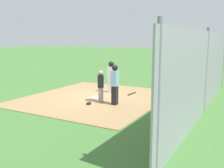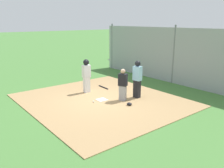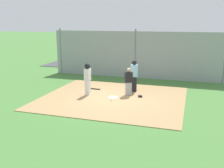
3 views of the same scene
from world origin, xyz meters
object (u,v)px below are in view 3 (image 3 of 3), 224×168
Objects in this scene: catcher_mask at (140,96)px; parked_car_green at (88,57)px; umpire at (134,75)px; runner at (88,77)px; baseball_bat at (93,89)px; catcher at (129,81)px; home_plate at (113,97)px; parked_car_dark at (108,59)px; baseball at (111,100)px.

parked_car_green is (6.93, -9.57, 0.52)m from catcher_mask.
umpire is 2.60m from runner.
baseball_bat is at bearing 98.14° from runner.
catcher_mask is at bearing 45.08° from catcher.
home_plate is 0.51× the size of baseball_bat.
catcher is 2.18m from runner.
catcher_mask is 0.06× the size of parked_car_dark.
baseball_bat is (1.59, -1.27, 0.02)m from home_plate.
umpire is 2.52m from baseball_bat.
parked_car_dark is at bearing 177.18° from catcher.
catcher_mask is at bearing -158.80° from home_plate.
umpire is 23.94× the size of baseball.
parked_car_green reaches higher than baseball_bat.
umpire is (-0.11, -0.79, 0.19)m from catcher.
parked_car_green is at bearing -62.44° from baseball_bat.
umpire is 2.07× the size of baseball_bat.
baseball is at bearing 38.33° from catcher_mask.
catcher is at bearing -131.42° from home_plate.
home_plate is 5.95× the size of baseball.
baseball is 12.01m from parked_car_green.
parked_car_dark is (1.85, -8.18, 0.55)m from baseball_bat.
umpire is 0.42× the size of parked_car_dark.
catcher reaches higher than baseball_bat.
runner is (2.19, 1.40, 0.04)m from umpire.
parked_car_dark reaches higher than baseball_bat.
baseball_bat is 0.20× the size of parked_car_dark.
umpire is 7.38× the size of catcher_mask.
catcher is 0.82m from umpire.
home_plate is 1.42m from catcher_mask.
home_plate is at bearing -32.44° from umpire.
baseball_bat is (0.14, -1.16, -0.95)m from runner.
parked_car_dark is at bearing -70.05° from home_plate.
umpire is 1.45m from catcher_mask.
parked_car_dark reaches higher than home_plate.
parked_car_dark is at bearing -61.99° from catcher_mask.
catcher reaches higher than baseball.
parked_car_green reaches higher than baseball.
catcher reaches higher than home_plate.
baseball_bat is at bearing -79.30° from parked_car_dark.
umpire reaches higher than baseball_bat.
parked_car_green is at bearing -149.51° from umpire.
baseball_bat reaches higher than home_plate.
catcher_mask reaches higher than home_plate.
catcher is 1.53m from baseball.
runner is at bearing -79.98° from parked_car_dark.
parked_car_green is (5.61, -10.08, 0.57)m from home_plate.
umpire is 0.40× the size of parked_car_green.
umpire is 10.67m from parked_car_green.
parked_car_dark is at bearing -158.29° from umpire.
home_plate is 0.25× the size of umpire.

